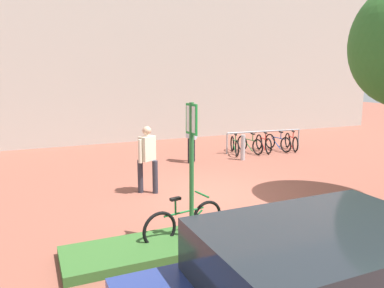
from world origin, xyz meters
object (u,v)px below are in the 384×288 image
Objects in this scene: person_shirt_white at (191,134)px; bike_rack_cluster at (264,143)px; bollard_steel at (243,147)px; bike_at_sign at (184,222)px; parking_sign_post at (192,154)px; person_shirt_blue at (147,155)px.

bike_rack_cluster is at bearing 9.60° from person_shirt_white.
bike_rack_cluster is 1.82m from bollard_steel.
person_shirt_white reaches higher than bike_at_sign.
parking_sign_post is 1.47× the size of person_shirt_white.
bike_rack_cluster is 3.55× the size of bollard_steel.
person_shirt_white is at bearing 65.38° from bike_at_sign.
parking_sign_post is 1.32m from bike_at_sign.
bike_rack_cluster is at bearing 46.35° from bike_at_sign.
bike_rack_cluster is 6.60m from person_shirt_blue.
bike_rack_cluster is at bearing 47.59° from parking_sign_post.
parking_sign_post is at bearing -132.41° from bike_rack_cluster.
bike_rack_cluster is 1.86× the size of person_shirt_blue.
bollard_steel is (4.40, 5.26, 0.10)m from bike_at_sign.
bollard_steel is at bearing 50.07° from bike_at_sign.
parking_sign_post reaches higher than bike_at_sign.
person_shirt_white reaches higher than bollard_steel.
bike_at_sign is 8.60m from bike_rack_cluster.
person_shirt_white is at bearing 167.60° from bollard_steel.
person_shirt_white is at bearing -170.40° from bike_rack_cluster.
bollard_steel is at bearing 51.54° from parking_sign_post.
parking_sign_post is 0.79× the size of bike_rack_cluster.
bike_rack_cluster is (5.94, 6.23, -0.00)m from bike_at_sign.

